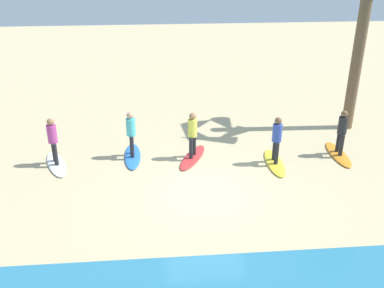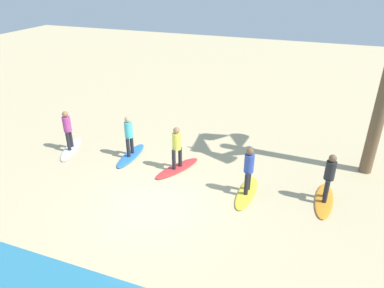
{
  "view_description": "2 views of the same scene",
  "coord_description": "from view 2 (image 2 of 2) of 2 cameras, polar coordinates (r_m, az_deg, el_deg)",
  "views": [
    {
      "loc": [
        1.38,
        11.51,
        7.07
      ],
      "look_at": [
        0.26,
        -1.5,
        0.98
      ],
      "focal_mm": 40.98,
      "sensor_mm": 36.0,
      "label": 1
    },
    {
      "loc": [
        -4.34,
        8.14,
        6.87
      ],
      "look_at": [
        -0.41,
        -2.44,
        1.14
      ],
      "focal_mm": 32.95,
      "sensor_mm": 36.0,
      "label": 2
    }
  ],
  "objects": [
    {
      "name": "surfboard_white",
      "position": [
        15.51,
        -18.97,
        -0.78
      ],
      "size": [
        1.26,
        2.16,
        0.09
      ],
      "primitive_type": "ellipsoid",
      "rotation": [
        0.0,
        0.0,
        1.93
      ],
      "color": "white",
      "rests_on": "ground"
    },
    {
      "name": "surfer_yellow",
      "position": [
        11.58,
        9.18,
        -3.72
      ],
      "size": [
        0.32,
        0.46,
        1.64
      ],
      "color": "#232328",
      "rests_on": "surfboard_yellow"
    },
    {
      "name": "surfer_white",
      "position": [
        15.1,
        -19.52,
        2.56
      ],
      "size": [
        0.32,
        0.44,
        1.64
      ],
      "color": "#232328",
      "rests_on": "surfboard_white"
    },
    {
      "name": "surfboard_blue",
      "position": [
        14.39,
        -9.87,
        -1.84
      ],
      "size": [
        0.64,
        2.12,
        0.09
      ],
      "primitive_type": "ellipsoid",
      "rotation": [
        0.0,
        0.0,
        1.61
      ],
      "color": "blue",
      "rests_on": "ground"
    },
    {
      "name": "surfboard_red",
      "position": [
        13.33,
        -2.41,
        -3.93
      ],
      "size": [
        1.37,
        2.14,
        0.09
      ],
      "primitive_type": "ellipsoid",
      "rotation": [
        0.0,
        0.0,
        1.15
      ],
      "color": "red",
      "rests_on": "ground"
    },
    {
      "name": "surfer_orange",
      "position": [
        11.87,
        21.36,
        -4.6
      ],
      "size": [
        0.32,
        0.46,
        1.64
      ],
      "color": "#232328",
      "rests_on": "surfboard_orange"
    },
    {
      "name": "surfer_red",
      "position": [
        12.85,
        -2.49,
        -0.13
      ],
      "size": [
        0.32,
        0.43,
        1.64
      ],
      "color": "#232328",
      "rests_on": "surfboard_red"
    },
    {
      "name": "ground_plane",
      "position": [
        11.5,
        -6.26,
        -9.96
      ],
      "size": [
        60.0,
        60.0,
        0.0
      ],
      "primitive_type": "plane",
      "color": "#CCB789"
    },
    {
      "name": "surfboard_yellow",
      "position": [
        12.11,
        8.84,
        -7.76
      ],
      "size": [
        0.62,
        2.11,
        0.09
      ],
      "primitive_type": "ellipsoid",
      "rotation": [
        0.0,
        0.0,
        1.54
      ],
      "color": "yellow",
      "rests_on": "ground"
    },
    {
      "name": "surfer_blue",
      "position": [
        13.95,
        -10.19,
        1.73
      ],
      "size": [
        0.32,
        0.46,
        1.64
      ],
      "color": "#232328",
      "rests_on": "surfboard_blue"
    },
    {
      "name": "surfboard_orange",
      "position": [
        12.39,
        20.6,
        -8.52
      ],
      "size": [
        0.61,
        2.11,
        0.09
      ],
      "primitive_type": "ellipsoid",
      "rotation": [
        0.0,
        0.0,
        1.55
      ],
      "color": "orange",
      "rests_on": "ground"
    }
  ]
}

